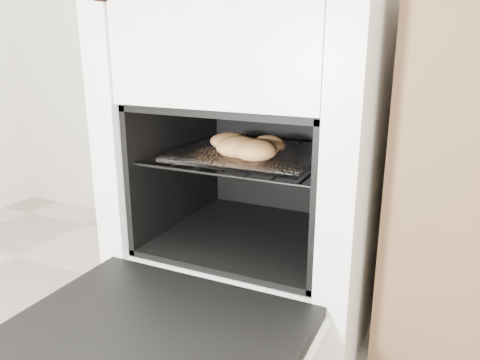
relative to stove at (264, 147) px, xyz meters
The scene contains 5 objects.
stove is the anchor object (origin of this frame).
oven_door 0.61m from the stove, 90.00° to the right, with size 0.58×0.45×0.04m.
oven_rack 0.07m from the stove, 90.00° to the right, with size 0.47×0.45×0.01m.
foil_sheet 0.09m from the stove, 90.00° to the right, with size 0.37×0.32×0.01m, color silver.
baked_rolls 0.13m from the stove, 89.16° to the right, with size 0.25×0.23×0.05m.
Camera 1 is at (0.43, -0.04, 0.77)m, focal length 35.00 mm.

